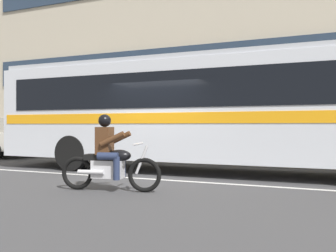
{
  "coord_description": "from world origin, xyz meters",
  "views": [
    {
      "loc": [
        4.0,
        -8.7,
        1.33
      ],
      "look_at": [
        0.59,
        -0.52,
        1.32
      ],
      "focal_mm": 38.57,
      "sensor_mm": 36.0,
      "label": 1
    }
  ],
  "objects": [
    {
      "name": "ground_plane",
      "position": [
        0.0,
        0.0,
        0.0
      ],
      "size": [
        60.0,
        60.0,
        0.0
      ],
      "primitive_type": "plane",
      "color": "#3D3D3F"
    },
    {
      "name": "sidewalk_curb",
      "position": [
        0.0,
        5.1,
        0.07
      ],
      "size": [
        28.0,
        3.8,
        0.15
      ],
      "primitive_type": "cube",
      "color": "#B7B2A8",
      "rests_on": "ground_plane"
    },
    {
      "name": "lane_center_stripe",
      "position": [
        0.0,
        -0.6,
        0.0
      ],
      "size": [
        26.6,
        0.14,
        0.01
      ],
      "primitive_type": "cube",
      "color": "silver",
      "rests_on": "ground_plane"
    },
    {
      "name": "office_building_facade",
      "position": [
        0.0,
        7.39,
        6.16
      ],
      "size": [
        28.0,
        0.89,
        12.31
      ],
      "color": "#B2A893",
      "rests_on": "ground_plane"
    },
    {
      "name": "transit_bus",
      "position": [
        1.43,
        1.19,
        1.88
      ],
      "size": [
        13.36,
        2.7,
        3.22
      ],
      "color": "silver",
      "rests_on": "ground_plane"
    },
    {
      "name": "motorcycle_with_rider",
      "position": [
        0.07,
        -2.38,
        0.66
      ],
      "size": [
        2.12,
        0.75,
        1.56
      ],
      "color": "black",
      "rests_on": "ground_plane"
    },
    {
      "name": "fire_hydrant",
      "position": [
        3.95,
        4.11,
        0.52
      ],
      "size": [
        0.22,
        0.3,
        0.75
      ],
      "color": "gold",
      "rests_on": "sidewalk_curb"
    }
  ]
}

